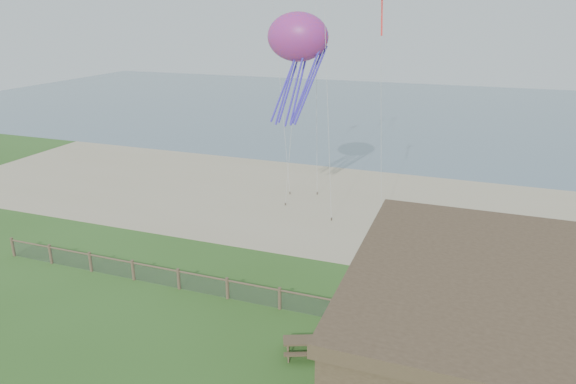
% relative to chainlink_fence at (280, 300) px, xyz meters
% --- Properties ---
extents(ground, '(160.00, 160.00, 0.00)m').
position_rel_chainlink_fence_xyz_m(ground, '(0.00, -6.00, -0.55)').
color(ground, '#2F551D').
rests_on(ground, ground).
extents(sand_beach, '(72.00, 20.00, 0.02)m').
position_rel_chainlink_fence_xyz_m(sand_beach, '(0.00, 16.00, -0.55)').
color(sand_beach, tan).
rests_on(sand_beach, ground).
extents(ocean, '(160.00, 68.00, 0.02)m').
position_rel_chainlink_fence_xyz_m(ocean, '(0.00, 60.00, -0.55)').
color(ocean, slate).
rests_on(ocean, ground).
extents(chainlink_fence, '(36.20, 0.20, 1.25)m').
position_rel_chainlink_fence_xyz_m(chainlink_fence, '(0.00, 0.00, 0.00)').
color(chainlink_fence, '#4A362A').
rests_on(chainlink_fence, ground).
extents(motel_deck, '(15.00, 2.00, 0.50)m').
position_rel_chainlink_fence_xyz_m(motel_deck, '(13.00, -1.00, -0.30)').
color(motel_deck, brown).
rests_on(motel_deck, ground).
extents(picnic_table, '(2.33, 2.07, 0.81)m').
position_rel_chainlink_fence_xyz_m(picnic_table, '(2.38, -3.09, -0.14)').
color(picnic_table, brown).
rests_on(picnic_table, ground).
extents(octopus_kite, '(3.98, 2.92, 7.87)m').
position_rel_chainlink_fence_xyz_m(octopus_kite, '(-2.99, 11.34, 10.50)').
color(octopus_kite, red).
extents(kite_red, '(2.05, 1.78, 2.72)m').
position_rel_chainlink_fence_xyz_m(kite_red, '(2.71, 8.98, 14.67)').
color(kite_red, red).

